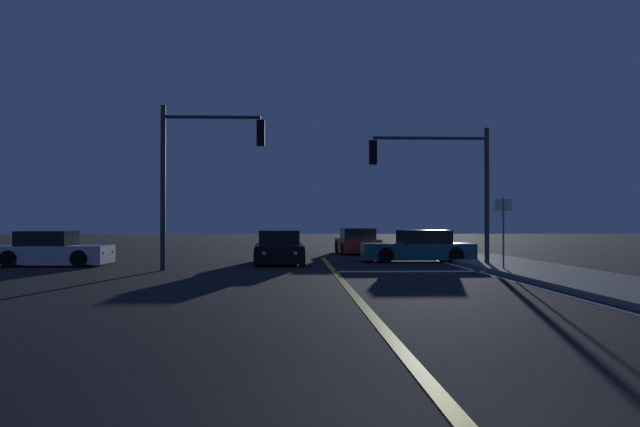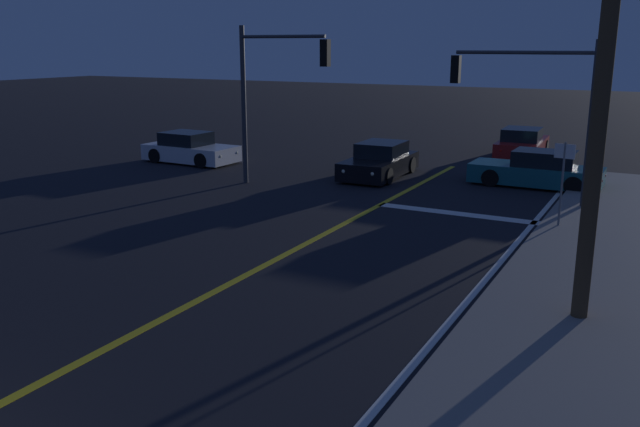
{
  "view_description": "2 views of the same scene",
  "coord_description": "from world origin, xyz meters",
  "px_view_note": "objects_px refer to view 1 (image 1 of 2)",
  "views": [
    {
      "loc": [
        -1.46,
        -4.96,
        1.73
      ],
      "look_at": [
        -0.52,
        16.17,
        1.97
      ],
      "focal_mm": 36.36,
      "sensor_mm": 36.0,
      "label": 1
    },
    {
      "loc": [
        8.21,
        -2.73,
        5.09
      ],
      "look_at": [
        0.4,
        11.91,
        0.86
      ],
      "focal_mm": 37.32,
      "sensor_mm": 36.0,
      "label": 2
    }
  ],
  "objects_px": {
    "car_side_waiting_white": "(52,251)",
    "traffic_signal_far_left": "(200,161)",
    "car_following_oncoming_black": "(279,249)",
    "car_far_approaching_red": "(357,243)",
    "car_lead_oncoming_teal": "(419,248)",
    "street_sign_corner": "(503,222)",
    "traffic_signal_near_right": "(442,173)"
  },
  "relations": [
    {
      "from": "car_following_oncoming_black",
      "to": "traffic_signal_near_right",
      "type": "bearing_deg",
      "value": 158.67
    },
    {
      "from": "car_side_waiting_white",
      "to": "traffic_signal_far_left",
      "type": "relative_size",
      "value": 0.74
    },
    {
      "from": "car_side_waiting_white",
      "to": "traffic_signal_near_right",
      "type": "height_order",
      "value": "traffic_signal_near_right"
    },
    {
      "from": "car_following_oncoming_black",
      "to": "traffic_signal_near_right",
      "type": "distance_m",
      "value": 7.18
    },
    {
      "from": "street_sign_corner",
      "to": "car_far_approaching_red",
      "type": "bearing_deg",
      "value": 106.06
    },
    {
      "from": "traffic_signal_near_right",
      "to": "street_sign_corner",
      "type": "relative_size",
      "value": 2.1
    },
    {
      "from": "car_lead_oncoming_teal",
      "to": "car_far_approaching_red",
      "type": "distance_m",
      "value": 6.98
    },
    {
      "from": "traffic_signal_far_left",
      "to": "traffic_signal_near_right",
      "type": "bearing_deg",
      "value": 8.98
    },
    {
      "from": "car_side_waiting_white",
      "to": "traffic_signal_far_left",
      "type": "distance_m",
      "value": 7.3
    },
    {
      "from": "car_side_waiting_white",
      "to": "car_far_approaching_red",
      "type": "distance_m",
      "value": 15.32
    },
    {
      "from": "car_side_waiting_white",
      "to": "traffic_signal_far_left",
      "type": "bearing_deg",
      "value": 68.38
    },
    {
      "from": "car_far_approaching_red",
      "to": "street_sign_corner",
      "type": "distance_m",
      "value": 13.15
    },
    {
      "from": "car_following_oncoming_black",
      "to": "street_sign_corner",
      "type": "height_order",
      "value": "street_sign_corner"
    },
    {
      "from": "car_side_waiting_white",
      "to": "car_far_approaching_red",
      "type": "relative_size",
      "value": 0.98
    },
    {
      "from": "car_following_oncoming_black",
      "to": "car_far_approaching_red",
      "type": "xyz_separation_m",
      "value": [
        3.97,
        7.61,
        -0.0
      ]
    },
    {
      "from": "car_lead_oncoming_teal",
      "to": "street_sign_corner",
      "type": "distance_m",
      "value": 6.22
    },
    {
      "from": "traffic_signal_near_right",
      "to": "car_far_approaching_red",
      "type": "bearing_deg",
      "value": -77.34
    },
    {
      "from": "street_sign_corner",
      "to": "traffic_signal_far_left",
      "type": "bearing_deg",
      "value": 172.25
    },
    {
      "from": "street_sign_corner",
      "to": "car_lead_oncoming_teal",
      "type": "bearing_deg",
      "value": 105.96
    },
    {
      "from": "traffic_signal_far_left",
      "to": "street_sign_corner",
      "type": "bearing_deg",
      "value": -7.75
    },
    {
      "from": "car_lead_oncoming_teal",
      "to": "car_far_approaching_red",
      "type": "bearing_deg",
      "value": 16.39
    },
    {
      "from": "car_following_oncoming_black",
      "to": "car_side_waiting_white",
      "type": "bearing_deg",
      "value": 4.69
    },
    {
      "from": "car_following_oncoming_black",
      "to": "car_far_approaching_red",
      "type": "bearing_deg",
      "value": -119.39
    },
    {
      "from": "car_following_oncoming_black",
      "to": "traffic_signal_far_left",
      "type": "distance_m",
      "value": 5.53
    },
    {
      "from": "car_side_waiting_white",
      "to": "street_sign_corner",
      "type": "bearing_deg",
      "value": 77.9
    },
    {
      "from": "car_far_approaching_red",
      "to": "car_following_oncoming_black",
      "type": "bearing_deg",
      "value": -120.1
    },
    {
      "from": "traffic_signal_near_right",
      "to": "traffic_signal_far_left",
      "type": "relative_size",
      "value": 0.91
    },
    {
      "from": "traffic_signal_far_left",
      "to": "street_sign_corner",
      "type": "distance_m",
      "value": 10.6
    },
    {
      "from": "traffic_signal_near_right",
      "to": "traffic_signal_far_left",
      "type": "xyz_separation_m",
      "value": [
        -8.86,
        -1.4,
        0.28
      ]
    },
    {
      "from": "car_side_waiting_white",
      "to": "car_following_oncoming_black",
      "type": "bearing_deg",
      "value": 98.17
    },
    {
      "from": "traffic_signal_near_right",
      "to": "traffic_signal_far_left",
      "type": "height_order",
      "value": "traffic_signal_far_left"
    },
    {
      "from": "car_following_oncoming_black",
      "to": "car_far_approaching_red",
      "type": "distance_m",
      "value": 8.58
    }
  ]
}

